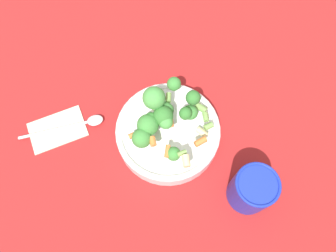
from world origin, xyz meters
TOP-DOWN VIEW (x-y plane):
  - ground_plane at (0.00, 0.00)m, footprint 3.00×3.00m
  - bowl at (0.00, 0.00)m, footprint 0.23×0.23m
  - pasta_salad at (0.00, -0.01)m, footprint 0.17×0.19m
  - cup at (-0.01, 0.21)m, footprint 0.09×0.09m
  - napkin at (0.16, -0.20)m, footprint 0.15×0.13m
  - spoon at (0.12, -0.17)m, footprint 0.17×0.12m

SIDE VIEW (x-z plane):
  - ground_plane at x=0.00m, z-range 0.00..0.00m
  - napkin at x=0.16m, z-range 0.00..0.01m
  - spoon at x=0.12m, z-range 0.01..0.02m
  - bowl at x=0.00m, z-range 0.00..0.05m
  - cup at x=-0.01m, z-range 0.00..0.10m
  - pasta_salad at x=0.00m, z-range 0.04..0.14m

